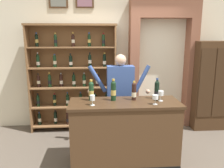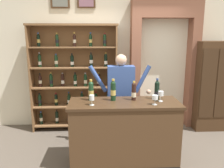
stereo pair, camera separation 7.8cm
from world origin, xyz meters
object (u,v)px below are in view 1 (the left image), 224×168
shopkeeper (120,90)px  wine_glass_right (92,98)px  tasting_bottle_brunello (157,90)px  wine_glass_spare (155,97)px  wine_glass_left (161,94)px  side_cabinet (209,86)px  tasting_counter (124,133)px  tasting_bottle_vin_santo (134,91)px  tasting_bottle_bianco (91,91)px  wine_shelf (73,76)px  tasting_bottle_prosecco (113,90)px

shopkeeper → wine_glass_right: 0.90m
tasting_bottle_brunello → wine_glass_spare: (-0.09, -0.28, -0.04)m
wine_glass_left → side_cabinet: bearing=42.7°
side_cabinet → wine_glass_left: size_ratio=11.80×
side_cabinet → tasting_counter: 2.34m
shopkeeper → wine_glass_spare: (0.41, -0.78, 0.08)m
tasting_bottle_vin_santo → wine_glass_right: 0.66m
side_cabinet → wine_glass_spare: (-1.50, -1.43, 0.18)m
shopkeeper → wine_glass_left: shopkeeper is taller
side_cabinet → tasting_counter: bearing=-146.3°
tasting_bottle_vin_santo → wine_glass_spare: tasting_bottle_vin_santo is taller
tasting_counter → wine_glass_right: wine_glass_right is taller
side_cabinet → tasting_bottle_vin_santo: bearing=-146.3°
tasting_bottle_bianco → tasting_bottle_vin_santo: size_ratio=1.09×
tasting_bottle_brunello → wine_shelf: bearing=137.3°
tasting_counter → wine_glass_spare: (0.41, -0.15, 0.60)m
tasting_bottle_prosecco → tasting_bottle_brunello: 0.67m
tasting_counter → wine_glass_left: (0.54, 0.01, 0.61)m
tasting_counter → tasting_bottle_vin_santo: bearing=32.7°
wine_shelf → shopkeeper: 1.17m
wine_glass_right → wine_glass_spare: wine_glass_right is taller
wine_shelf → tasting_bottle_vin_santo: wine_shelf is taller
side_cabinet → tasting_bottle_bianco: size_ratio=5.76×
shopkeeper → wine_glass_right: size_ratio=11.10×
tasting_bottle_vin_santo → wine_glass_left: size_ratio=1.88×
tasting_bottle_vin_santo → shopkeeper: bearing=105.6°
tasting_counter → shopkeeper: shopkeeper is taller
wine_glass_spare → tasting_counter: bearing=159.6°
tasting_counter → tasting_bottle_brunello: size_ratio=5.02×
tasting_bottle_bianco → tasting_bottle_prosecco: bearing=-4.3°
tasting_counter → tasting_bottle_bianco: tasting_bottle_bianco is taller
wine_glass_left → tasting_bottle_brunello: bearing=105.3°
tasting_bottle_bianco → wine_glass_left: (1.03, -0.11, -0.04)m
tasting_counter → wine_glass_left: wine_glass_left is taller
tasting_bottle_prosecco → tasting_bottle_brunello: tasting_bottle_prosecco is taller
side_cabinet → wine_glass_spare: bearing=-136.4°
wine_glass_left → wine_glass_right: 1.02m
wine_shelf → tasting_bottle_prosecco: wine_shelf is taller
side_cabinet → wine_glass_right: side_cabinet is taller
wine_glass_right → tasting_bottle_prosecco: bearing=35.5°
tasting_bottle_prosecco → wine_glass_right: (-0.31, -0.22, -0.06)m
tasting_bottle_vin_santo → wine_glass_spare: bearing=-43.6°
tasting_bottle_vin_santo → tasting_bottle_bianco: bearing=178.3°
wine_glass_left → wine_glass_spare: wine_glass_left is taller
tasting_bottle_vin_santo → tasting_counter: bearing=-147.3°
shopkeeper → tasting_bottle_prosecco: shopkeeper is taller
wine_glass_left → tasting_bottle_vin_santo: bearing=167.0°
wine_glass_right → wine_glass_left: bearing=7.8°
tasting_bottle_vin_santo → wine_glass_right: size_ratio=1.98×
side_cabinet → wine_glass_spare: side_cabinet is taller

